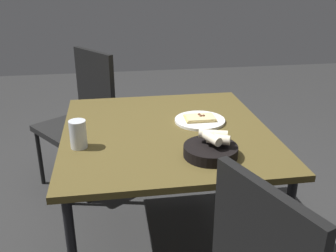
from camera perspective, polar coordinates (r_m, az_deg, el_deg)
The scene contains 6 objects.
ground at distance 2.34m, azimuth -0.25°, elevation -16.96°, with size 8.00×8.00×0.00m, color #2C2C2C.
dining_table at distance 1.98m, azimuth -0.28°, elevation -1.99°, with size 1.11×1.05×0.72m.
pizza_plate at distance 2.06m, azimuth 4.79°, elevation 0.92°, with size 0.27×0.27×0.04m.
bread_basket at distance 1.69m, azimuth 6.48°, elevation -3.38°, with size 0.24×0.24×0.11m.
beer_glass at distance 1.79m, azimuth -13.28°, elevation -1.45°, with size 0.08×0.08×0.13m.
chair_near at distance 2.75m, azimuth -12.52°, elevation 2.07°, with size 0.61×0.61×0.96m.
Camera 1 is at (-1.78, 0.27, 1.49)m, focal length 40.73 mm.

